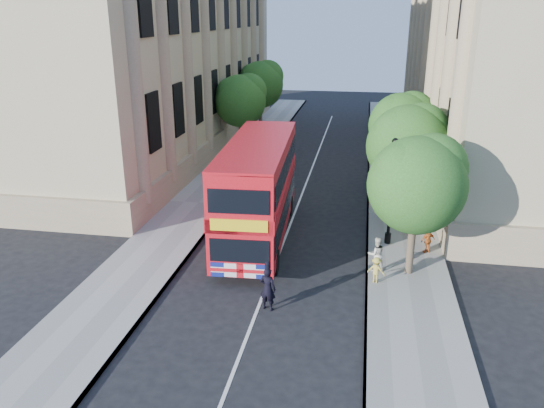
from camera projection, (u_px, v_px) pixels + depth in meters
The scene contains 17 objects.
ground at pixel (262, 297), 20.89m from camera, with size 120.00×120.00×0.00m, color black.
pavement_right at pixel (399, 216), 29.19m from camera, with size 3.50×80.00×0.12m, color gray.
pavement_left at pixel (199, 203), 31.08m from camera, with size 3.50×80.00×0.12m, color gray.
building_right at pixel (515, 37), 37.82m from camera, with size 12.00×38.00×18.00m, color tan.
building_left at pixel (150, 34), 42.35m from camera, with size 12.00×38.00×18.00m, color tan.
tree_right_near at pixel (418, 180), 21.30m from camera, with size 4.00×4.00×6.08m.
tree_right_mid at pixel (409, 142), 26.80m from camera, with size 4.20×4.20×6.37m.
tree_right_far at pixel (402, 122), 32.40m from camera, with size 4.00×4.00×6.15m.
tree_left_far at pixel (241, 98), 40.78m from camera, with size 4.00×4.00×6.30m.
tree_left_back at pixel (261, 82), 48.10m from camera, with size 4.20×4.20×6.65m.
lamp_post at pixel (391, 196), 24.78m from camera, with size 0.32×0.32×5.16m.
double_decker_bus at pixel (258, 188), 25.50m from camera, with size 3.32×10.52×4.80m.
box_van at pixel (265, 161), 35.62m from camera, with size 2.12×4.55×2.54m.
police_constable at pixel (268, 289), 19.78m from camera, with size 0.63×0.41×1.73m, color black.
woman_pedestrian at pixel (376, 254), 22.59m from camera, with size 0.74×0.58×1.53m, color silver.
child_a at pixel (428, 240), 24.35m from camera, with size 0.71×0.30×1.21m, color orange.
child_b at pixel (376, 270), 21.66m from camera, with size 0.71×0.41×1.11m, color gold.
Camera 1 is at (3.59, -18.06, 10.54)m, focal length 35.00 mm.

